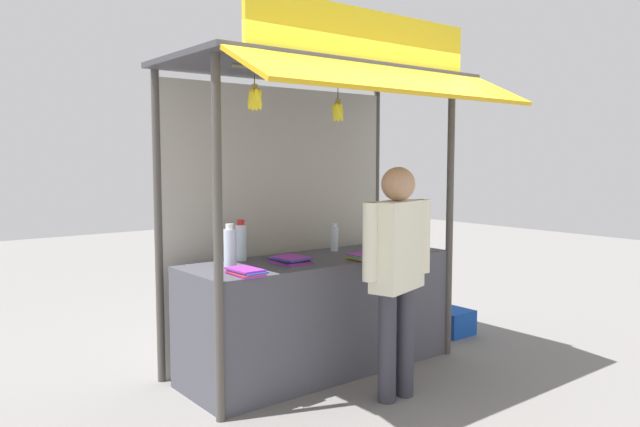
{
  "coord_description": "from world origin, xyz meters",
  "views": [
    {
      "loc": [
        -2.95,
        -3.74,
        1.67
      ],
      "look_at": [
        0.0,
        0.0,
        1.25
      ],
      "focal_mm": 34.39,
      "sensor_mm": 36.0,
      "label": 1
    }
  ],
  "objects_px": {
    "magazine_stack_back_left": "(365,257)",
    "vendor_person": "(397,261)",
    "banana_bunch_inner_left": "(338,112)",
    "banana_bunch_inner_right": "(255,99)",
    "plastic_crate": "(452,322)",
    "water_bottle_front_left": "(230,248)",
    "water_bottle_back_right": "(241,242)",
    "magazine_stack_rear_center": "(291,260)",
    "water_bottle_front_right": "(334,238)",
    "magazine_stack_right": "(246,272)"
  },
  "relations": [
    {
      "from": "banana_bunch_inner_right",
      "to": "water_bottle_back_right",
      "type": "bearing_deg",
      "value": 65.82
    },
    {
      "from": "magazine_stack_right",
      "to": "vendor_person",
      "type": "distance_m",
      "value": 1.04
    },
    {
      "from": "magazine_stack_right",
      "to": "magazine_stack_rear_center",
      "type": "xyz_separation_m",
      "value": [
        0.51,
        0.19,
        0.0
      ]
    },
    {
      "from": "water_bottle_back_right",
      "to": "magazine_stack_right",
      "type": "distance_m",
      "value": 0.61
    },
    {
      "from": "banana_bunch_inner_right",
      "to": "water_bottle_front_right",
      "type": "bearing_deg",
      "value": 29.28
    },
    {
      "from": "water_bottle_front_left",
      "to": "vendor_person",
      "type": "relative_size",
      "value": 0.2
    },
    {
      "from": "water_bottle_back_right",
      "to": "plastic_crate",
      "type": "bearing_deg",
      "value": -7.62
    },
    {
      "from": "water_bottle_front_right",
      "to": "vendor_person",
      "type": "bearing_deg",
      "value": -105.13
    },
    {
      "from": "magazine_stack_rear_center",
      "to": "water_bottle_back_right",
      "type": "bearing_deg",
      "value": 123.36
    },
    {
      "from": "water_bottle_back_right",
      "to": "water_bottle_front_right",
      "type": "xyz_separation_m",
      "value": [
        0.87,
        -0.07,
        -0.04
      ]
    },
    {
      "from": "vendor_person",
      "to": "magazine_stack_back_left",
      "type": "bearing_deg",
      "value": 54.85
    },
    {
      "from": "water_bottle_front_right",
      "to": "magazine_stack_rear_center",
      "type": "xyz_separation_m",
      "value": [
        -0.65,
        -0.27,
        -0.08
      ]
    },
    {
      "from": "banana_bunch_inner_right",
      "to": "plastic_crate",
      "type": "height_order",
      "value": "banana_bunch_inner_right"
    },
    {
      "from": "water_bottle_back_right",
      "to": "banana_bunch_inner_right",
      "type": "xyz_separation_m",
      "value": [
        -0.33,
        -0.74,
        1.0
      ]
    },
    {
      "from": "water_bottle_back_right",
      "to": "vendor_person",
      "type": "relative_size",
      "value": 0.19
    },
    {
      "from": "water_bottle_back_right",
      "to": "magazine_stack_back_left",
      "type": "height_order",
      "value": "water_bottle_back_right"
    },
    {
      "from": "magazine_stack_right",
      "to": "plastic_crate",
      "type": "height_order",
      "value": "magazine_stack_right"
    },
    {
      "from": "water_bottle_back_right",
      "to": "magazine_stack_rear_center",
      "type": "xyz_separation_m",
      "value": [
        0.22,
        -0.34,
        -0.12
      ]
    },
    {
      "from": "water_bottle_front_left",
      "to": "magazine_stack_back_left",
      "type": "xyz_separation_m",
      "value": [
        1.0,
        -0.33,
        -0.13
      ]
    },
    {
      "from": "banana_bunch_inner_left",
      "to": "banana_bunch_inner_right",
      "type": "relative_size",
      "value": 1.16
    },
    {
      "from": "magazine_stack_back_left",
      "to": "plastic_crate",
      "type": "bearing_deg",
      "value": 11.59
    },
    {
      "from": "banana_bunch_inner_left",
      "to": "banana_bunch_inner_right",
      "type": "bearing_deg",
      "value": 179.92
    },
    {
      "from": "water_bottle_back_right",
      "to": "vendor_person",
      "type": "distance_m",
      "value": 1.23
    },
    {
      "from": "water_bottle_back_right",
      "to": "magazine_stack_back_left",
      "type": "distance_m",
      "value": 0.96
    },
    {
      "from": "water_bottle_front_right",
      "to": "magazine_stack_right",
      "type": "bearing_deg",
      "value": -158.22
    },
    {
      "from": "water_bottle_back_right",
      "to": "banana_bunch_inner_right",
      "type": "distance_m",
      "value": 1.29
    },
    {
      "from": "water_bottle_back_right",
      "to": "vendor_person",
      "type": "height_order",
      "value": "vendor_person"
    },
    {
      "from": "magazine_stack_rear_center",
      "to": "banana_bunch_inner_left",
      "type": "bearing_deg",
      "value": -74.02
    },
    {
      "from": "magazine_stack_back_left",
      "to": "vendor_person",
      "type": "relative_size",
      "value": 0.16
    },
    {
      "from": "magazine_stack_back_left",
      "to": "banana_bunch_inner_right",
      "type": "height_order",
      "value": "banana_bunch_inner_right"
    },
    {
      "from": "magazine_stack_right",
      "to": "banana_bunch_inner_left",
      "type": "distance_m",
      "value": 1.26
    },
    {
      "from": "water_bottle_front_right",
      "to": "banana_bunch_inner_right",
      "type": "height_order",
      "value": "banana_bunch_inner_right"
    },
    {
      "from": "water_bottle_front_left",
      "to": "water_bottle_front_right",
      "type": "height_order",
      "value": "water_bottle_front_left"
    },
    {
      "from": "magazine_stack_right",
      "to": "banana_bunch_inner_left",
      "type": "xyz_separation_m",
      "value": [
        0.62,
        -0.22,
        1.08
      ]
    },
    {
      "from": "water_bottle_back_right",
      "to": "plastic_crate",
      "type": "xyz_separation_m",
      "value": [
        2.15,
        -0.29,
        -0.93
      ]
    },
    {
      "from": "magazine_stack_back_left",
      "to": "banana_bunch_inner_left",
      "type": "height_order",
      "value": "banana_bunch_inner_left"
    },
    {
      "from": "water_bottle_front_right",
      "to": "vendor_person",
      "type": "xyz_separation_m",
      "value": [
        -0.27,
        -1.01,
        -0.03
      ]
    },
    {
      "from": "magazine_stack_back_left",
      "to": "water_bottle_front_right",
      "type": "bearing_deg",
      "value": 78.0
    },
    {
      "from": "magazine_stack_rear_center",
      "to": "water_bottle_front_left",
      "type": "bearing_deg",
      "value": 167.88
    },
    {
      "from": "magazine_stack_back_left",
      "to": "vendor_person",
      "type": "distance_m",
      "value": 0.53
    },
    {
      "from": "magazine_stack_back_left",
      "to": "magazine_stack_rear_center",
      "type": "xyz_separation_m",
      "value": [
        -0.54,
        0.23,
        0.0
      ]
    },
    {
      "from": "water_bottle_front_right",
      "to": "banana_bunch_inner_left",
      "type": "relative_size",
      "value": 0.79
    },
    {
      "from": "magazine_stack_rear_center",
      "to": "banana_bunch_inner_left",
      "type": "xyz_separation_m",
      "value": [
        0.12,
        -0.41,
        1.07
      ]
    },
    {
      "from": "banana_bunch_inner_left",
      "to": "vendor_person",
      "type": "height_order",
      "value": "banana_bunch_inner_left"
    },
    {
      "from": "banana_bunch_inner_left",
      "to": "magazine_stack_back_left",
      "type": "bearing_deg",
      "value": 22.29
    },
    {
      "from": "magazine_stack_right",
      "to": "banana_bunch_inner_right",
      "type": "bearing_deg",
      "value": -103.44
    },
    {
      "from": "magazine_stack_rear_center",
      "to": "banana_bunch_inner_right",
      "type": "distance_m",
      "value": 1.32
    },
    {
      "from": "plastic_crate",
      "to": "water_bottle_back_right",
      "type": "bearing_deg",
      "value": 172.38
    },
    {
      "from": "water_bottle_back_right",
      "to": "vendor_person",
      "type": "xyz_separation_m",
      "value": [
        0.6,
        -1.08,
        -0.07
      ]
    },
    {
      "from": "water_bottle_front_left",
      "to": "magazine_stack_right",
      "type": "height_order",
      "value": "water_bottle_front_left"
    }
  ]
}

